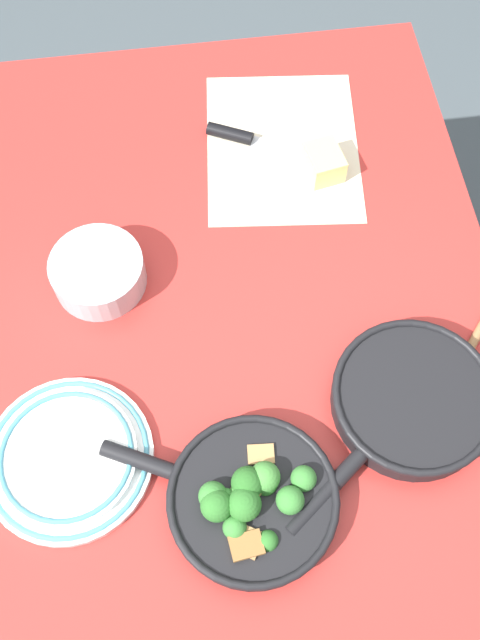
% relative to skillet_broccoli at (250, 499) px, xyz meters
% --- Properties ---
extents(ground_plane, '(14.00, 14.00, 0.00)m').
position_rel_skillet_broccoli_xyz_m(ground_plane, '(-0.28, 0.02, -0.77)').
color(ground_plane, '#424C51').
extents(dining_table_red, '(1.26, 0.87, 0.74)m').
position_rel_skillet_broccoli_xyz_m(dining_table_red, '(-0.28, 0.02, -0.11)').
color(dining_table_red, '#B72D28').
rests_on(dining_table_red, ground_plane).
extents(skillet_broccoli, '(0.24, 0.33, 0.08)m').
position_rel_skillet_broccoli_xyz_m(skillet_broccoli, '(0.00, 0.00, 0.00)').
color(skillet_broccoli, black).
rests_on(skillet_broccoli, dining_table_red).
extents(skillet_eggs, '(0.30, 0.35, 0.05)m').
position_rel_skillet_broccoli_xyz_m(skillet_eggs, '(-0.11, 0.26, -0.00)').
color(skillet_eggs, black).
rests_on(skillet_eggs, dining_table_red).
extents(wooden_spoon, '(0.28, 0.25, 0.02)m').
position_rel_skillet_broccoli_xyz_m(wooden_spoon, '(-0.18, 0.37, -0.02)').
color(wooden_spoon, '#996B42').
rests_on(wooden_spoon, dining_table_red).
extents(parchment_sheet, '(0.37, 0.31, 0.00)m').
position_rel_skillet_broccoli_xyz_m(parchment_sheet, '(-0.63, 0.15, -0.03)').
color(parchment_sheet, beige).
rests_on(parchment_sheet, dining_table_red).
extents(grater_knife, '(0.14, 0.25, 0.02)m').
position_rel_skillet_broccoli_xyz_m(grater_knife, '(-0.64, 0.10, -0.02)').
color(grater_knife, silver).
rests_on(grater_knife, dining_table_red).
extents(cheese_block, '(0.08, 0.07, 0.05)m').
position_rel_skillet_broccoli_xyz_m(cheese_block, '(-0.57, 0.21, -0.00)').
color(cheese_block, '#EFD67A').
rests_on(cheese_block, dining_table_red).
extents(dinner_plate_stack, '(0.25, 0.25, 0.03)m').
position_rel_skillet_broccoli_xyz_m(dinner_plate_stack, '(-0.10, -0.25, -0.01)').
color(dinner_plate_stack, white).
rests_on(dinner_plate_stack, dining_table_red).
extents(prep_bowl_steel, '(0.15, 0.15, 0.06)m').
position_rel_skillet_broccoli_xyz_m(prep_bowl_steel, '(-0.39, -0.19, 0.00)').
color(prep_bowl_steel, '#B7B7BC').
rests_on(prep_bowl_steel, dining_table_red).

